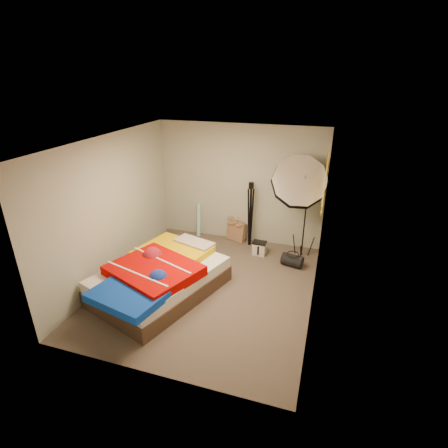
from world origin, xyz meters
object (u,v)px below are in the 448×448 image
at_px(duffel_bag, 292,260).
at_px(camera_tripod, 250,210).
at_px(bed, 160,277).
at_px(photo_umbrella, 299,183).
at_px(camera_case, 259,249).
at_px(wrapping_roll, 199,220).
at_px(tote_bag, 237,231).

relative_size(duffel_bag, camera_tripod, 0.28).
distance_m(bed, photo_umbrella, 3.00).
height_order(camera_case, camera_tripod, camera_tripod).
bearing_deg(wrapping_roll, tote_bag, 0.00).
distance_m(tote_bag, photo_umbrella, 1.90).
bearing_deg(camera_case, bed, -123.54).
xyz_separation_m(wrapping_roll, duffel_bag, (2.20, -0.75, -0.25)).
bearing_deg(photo_umbrella, duffel_bag, -84.76).
relative_size(tote_bag, photo_umbrella, 0.20).
bearing_deg(bed, tote_bag, 73.73).
relative_size(photo_umbrella, camera_tripod, 1.56).
xyz_separation_m(camera_case, photo_umbrella, (0.67, 0.08, 1.43)).
relative_size(wrapping_roll, bed, 0.29).
distance_m(bed, camera_tripod, 2.45).
relative_size(camera_case, photo_umbrella, 0.12).
distance_m(camera_case, camera_tripod, 0.82).
relative_size(tote_bag, wrapping_roll, 0.58).
distance_m(wrapping_roll, bed, 2.32).
bearing_deg(tote_bag, bed, -85.35).
bearing_deg(photo_umbrella, tote_bag, 162.23).
bearing_deg(duffel_bag, camera_case, 172.11).
bearing_deg(camera_case, photo_umbrella, 8.52).
distance_m(wrapping_roll, photo_umbrella, 2.51).
relative_size(tote_bag, camera_tripod, 0.31).
bearing_deg(bed, camera_tripod, 65.36).
relative_size(tote_bag, camera_case, 1.67).
bearing_deg(wrapping_roll, photo_umbrella, -10.75).
height_order(camera_case, duffel_bag, camera_case).
bearing_deg(camera_case, wrapping_roll, 163.82).
relative_size(bed, photo_umbrella, 1.17).
xyz_separation_m(camera_case, bed, (-1.29, -1.82, 0.18)).
distance_m(tote_bag, camera_tripod, 0.68).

